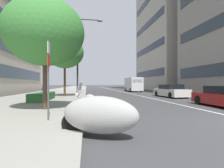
{
  "coord_description": "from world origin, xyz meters",
  "views": [
    {
      "loc": [
        -4.91,
        6.31,
        1.43
      ],
      "look_at": [
        16.79,
        3.15,
        1.41
      ],
      "focal_mm": 28.22,
      "sensor_mm": 36.0,
      "label": 1
    }
  ],
  "objects": [
    {
      "name": "street_tree_mid_sidewalk",
      "position": [
        13.79,
        8.53,
        4.69
      ],
      "size": [
        3.9,
        3.9,
        6.21
      ],
      "color": "#473323",
      "rests_on": "sidewalk_right_plaza"
    },
    {
      "name": "parking_sign_by_curb",
      "position": [
        1.53,
        7.63,
        1.9
      ],
      "size": [
        0.32,
        0.06,
        2.8
      ],
      "color": "#47494C",
      "rests_on": "sidewalk_right_plaza"
    },
    {
      "name": "motorcycle_by_sign_pole",
      "position": [
        2.5,
        6.01,
        0.42
      ],
      "size": [
        0.92,
        2.06,
        1.1
      ],
      "rotation": [
        0.0,
        0.0,
        1.22
      ],
      "color": "black",
      "rests_on": "ground"
    },
    {
      "name": "clipped_hedge_bed",
      "position": [
        9.55,
        9.71,
        0.45
      ],
      "size": [
        4.46,
        1.1,
        0.59
      ],
      "primitive_type": "cube",
      "color": "#28602D",
      "rests_on": "sidewalk_right_plaza"
    },
    {
      "name": "sidewalk_right_plaza",
      "position": [
        30.0,
        10.49,
        0.07
      ],
      "size": [
        160.0,
        8.16,
        0.15
      ],
      "primitive_type": "cube",
      "color": "gray",
      "rests_on": "ground"
    },
    {
      "name": "motorcycle_second_in_row",
      "position": [
        3.72,
        6.03,
        0.45
      ],
      "size": [
        0.88,
        2.07,
        1.49
      ],
      "rotation": [
        0.0,
        0.0,
        1.24
      ],
      "color": "black",
      "rests_on": "ground"
    },
    {
      "name": "car_following_behind",
      "position": [
        12.83,
        -2.62,
        0.64
      ],
      "size": [
        4.76,
        2.09,
        1.36
      ],
      "rotation": [
        0.0,
        0.0,
        0.05
      ],
      "color": "beige",
      "rests_on": "ground"
    },
    {
      "name": "street_tree_near_plaza_corner",
      "position": [
        4.37,
        8.39,
        4.03
      ],
      "size": [
        3.97,
        3.97,
        5.57
      ],
      "color": "#473323",
      "rests_on": "sidewalk_right_plaza"
    },
    {
      "name": "motorcycle_under_tarp",
      "position": [
        -0.23,
        5.99,
        0.6
      ],
      "size": [
        1.69,
        2.26,
        1.11
      ],
      "rotation": [
        0.0,
        0.0,
        1.09
      ],
      "color": "#9E9E99",
      "rests_on": "ground"
    },
    {
      "name": "lane_centre_stripe",
      "position": [
        35.0,
        0.0,
        0.0
      ],
      "size": [
        110.0,
        0.16,
        0.01
      ],
      "primitive_type": "cube",
      "color": "silver",
      "rests_on": "ground"
    },
    {
      "name": "delivery_van_ahead",
      "position": [
        26.96,
        -2.32,
        1.37
      ],
      "size": [
        6.13,
        2.24,
        2.56
      ],
      "rotation": [
        0.0,
        0.0,
        -0.01
      ],
      "color": "silver",
      "rests_on": "ground"
    },
    {
      "name": "street_lamp_with_banners",
      "position": [
        13.96,
        6.84,
        5.14
      ],
      "size": [
        1.26,
        2.75,
        8.21
      ],
      "color": "#232326",
      "rests_on": "sidewalk_right_plaza"
    }
  ]
}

